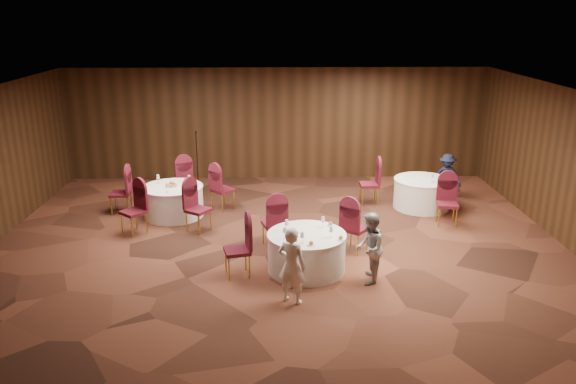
{
  "coord_description": "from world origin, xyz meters",
  "views": [
    {
      "loc": [
        -0.09,
        -10.93,
        4.71
      ],
      "look_at": [
        0.2,
        0.2,
        1.1
      ],
      "focal_mm": 35.0,
      "sensor_mm": 36.0,
      "label": 1
    }
  ],
  "objects_px": {
    "table_left": "(173,201)",
    "man_c": "(447,176)",
    "table_main": "(306,252)",
    "mic_stand": "(198,173)",
    "woman_a": "(292,265)",
    "table_right": "(422,193)",
    "woman_b": "(369,248)"
  },
  "relations": [
    {
      "from": "woman_a",
      "to": "man_c",
      "type": "xyz_separation_m",
      "value": [
        4.22,
        5.44,
        -0.08
      ]
    },
    {
      "from": "woman_b",
      "to": "man_c",
      "type": "bearing_deg",
      "value": 162.43
    },
    {
      "from": "table_right",
      "to": "man_c",
      "type": "relative_size",
      "value": 1.17
    },
    {
      "from": "table_main",
      "to": "table_left",
      "type": "bearing_deg",
      "value": 134.75
    },
    {
      "from": "table_main",
      "to": "mic_stand",
      "type": "height_order",
      "value": "mic_stand"
    },
    {
      "from": "table_left",
      "to": "mic_stand",
      "type": "bearing_deg",
      "value": 80.55
    },
    {
      "from": "table_left",
      "to": "woman_a",
      "type": "bearing_deg",
      "value": -57.62
    },
    {
      "from": "table_left",
      "to": "mic_stand",
      "type": "distance_m",
      "value": 2.05
    },
    {
      "from": "mic_stand",
      "to": "woman_b",
      "type": "bearing_deg",
      "value": -55.9
    },
    {
      "from": "table_right",
      "to": "woman_b",
      "type": "height_order",
      "value": "woman_b"
    },
    {
      "from": "table_main",
      "to": "man_c",
      "type": "relative_size",
      "value": 1.25
    },
    {
      "from": "table_left",
      "to": "table_right",
      "type": "relative_size",
      "value": 1.03
    },
    {
      "from": "woman_a",
      "to": "man_c",
      "type": "bearing_deg",
      "value": -101.19
    },
    {
      "from": "table_right",
      "to": "woman_a",
      "type": "relative_size",
      "value": 1.03
    },
    {
      "from": "table_main",
      "to": "woman_b",
      "type": "relative_size",
      "value": 1.13
    },
    {
      "from": "table_main",
      "to": "mic_stand",
      "type": "xyz_separation_m",
      "value": [
        -2.68,
        5.06,
        0.11
      ]
    },
    {
      "from": "table_right",
      "to": "mic_stand",
      "type": "height_order",
      "value": "mic_stand"
    },
    {
      "from": "woman_a",
      "to": "woman_b",
      "type": "xyz_separation_m",
      "value": [
        1.41,
        0.71,
        -0.02
      ]
    },
    {
      "from": "man_c",
      "to": "woman_a",
      "type": "bearing_deg",
      "value": -96.03
    },
    {
      "from": "table_main",
      "to": "man_c",
      "type": "bearing_deg",
      "value": 47.23
    },
    {
      "from": "table_left",
      "to": "man_c",
      "type": "bearing_deg",
      "value": 9.68
    },
    {
      "from": "table_left",
      "to": "man_c",
      "type": "distance_m",
      "value": 7.03
    },
    {
      "from": "table_right",
      "to": "man_c",
      "type": "bearing_deg",
      "value": 41.68
    },
    {
      "from": "table_main",
      "to": "woman_a",
      "type": "distance_m",
      "value": 1.29
    },
    {
      "from": "man_c",
      "to": "woman_b",
      "type": "bearing_deg",
      "value": -88.93
    },
    {
      "from": "mic_stand",
      "to": "woman_a",
      "type": "xyz_separation_m",
      "value": [
        2.36,
        -6.28,
        0.2
      ]
    },
    {
      "from": "table_main",
      "to": "mic_stand",
      "type": "bearing_deg",
      "value": 117.88
    },
    {
      "from": "table_main",
      "to": "table_right",
      "type": "xyz_separation_m",
      "value": [
        3.08,
        3.48,
        0.0
      ]
    },
    {
      "from": "table_main",
      "to": "mic_stand",
      "type": "relative_size",
      "value": 0.91
    },
    {
      "from": "woman_a",
      "to": "woman_b",
      "type": "relative_size",
      "value": 1.03
    },
    {
      "from": "table_left",
      "to": "mic_stand",
      "type": "height_order",
      "value": "mic_stand"
    },
    {
      "from": "woman_a",
      "to": "man_c",
      "type": "distance_m",
      "value": 6.89
    }
  ]
}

